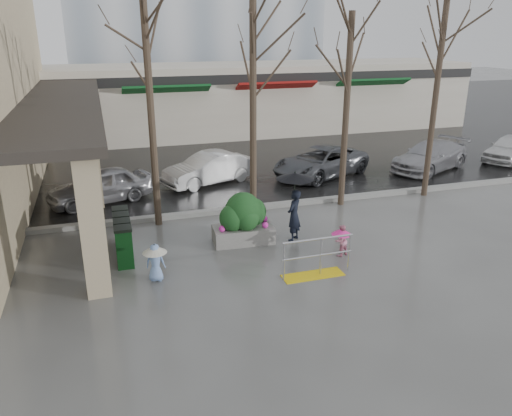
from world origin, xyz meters
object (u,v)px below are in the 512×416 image
handrail (316,262)px  news_boxes (123,236)px  tree_mideast (349,64)px  tree_east (442,46)px  tree_west (147,60)px  woman (294,200)px  child_pink (341,238)px  child_blue (155,258)px  car_a (100,186)px  car_e (511,148)px  planter (243,219)px  car_d (430,156)px  car_c (321,162)px  tree_midwest (253,54)px  car_b (209,169)px

handrail → news_boxes: news_boxes is taller
tree_mideast → tree_east: tree_east is taller
tree_west → woman: tree_west is taller
handrail → child_pink: bearing=37.5°
child_blue → car_a: (-1.18, 6.67, 0.03)m
tree_west → tree_east: (10.00, 0.00, 0.30)m
car_e → tree_east: bearing=-92.0°
child_blue → planter: planter is taller
planter → car_d: size_ratio=0.42×
car_c → car_e: bearing=63.0°
tree_west → car_d: tree_west is taller
tree_midwest → child_pink: 6.26m
car_b → car_c: bearing=65.3°
handrail → car_c: (3.96, 8.38, 0.25)m
woman → car_c: (3.64, 6.08, -0.63)m
planter → car_d: planter is taller
tree_east → tree_west: bearing=180.0°
child_pink → tree_east: bearing=-163.7°
tree_east → woman: (-6.32, -2.50, -4.13)m
news_boxes → car_d: (13.61, 5.10, 0.07)m
handrail → tree_midwest: (-0.16, 4.80, 4.86)m
tree_east → car_a: 12.96m
child_pink → news_boxes: size_ratio=0.44×
child_pink → car_b: (-1.97, 7.84, 0.10)m
tree_west → woman: bearing=-34.3°
car_c → car_d: same height
car_e → car_b: bearing=-119.6°
tree_mideast → news_boxes: size_ratio=3.23×
car_d → tree_west: bearing=-100.4°
car_a → tree_midwest: bearing=42.4°
tree_mideast → car_e: 11.75m
tree_west → tree_midwest: size_ratio=0.97×
handrail → car_c: size_ratio=0.42×
planter → car_d: (10.19, 5.24, -0.10)m
news_boxes → car_b: size_ratio=0.53×
tree_midwest → tree_mideast: tree_midwest is taller
tree_mideast → handrail: bearing=-123.2°
tree_midwest → news_boxes: (-4.41, -2.05, -4.67)m
tree_west → car_c: bearing=26.1°
woman → car_d: bearing=169.2°
child_pink → child_blue: (-5.06, 0.07, 0.07)m
tree_midwest → car_b: (-0.65, 3.93, -4.60)m
child_blue → car_a: 6.77m
handrail → child_blue: bearing=166.2°
car_a → car_c: 9.06m
tree_east → child_blue: size_ratio=7.32×
child_pink → planter: bearing=-55.9°
handrail → car_b: bearing=95.3°
tree_mideast → child_blue: tree_mideast is taller
tree_midwest → planter: bearing=-114.3°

